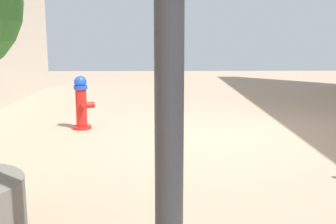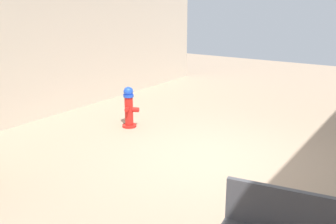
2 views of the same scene
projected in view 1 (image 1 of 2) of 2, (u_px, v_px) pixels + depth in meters
The scene contains 2 objects.
ground_plane at pixel (233, 137), 6.37m from camera, with size 23.40×23.40×0.00m, color tan.
fire_hydrant at pixel (81, 102), 6.82m from camera, with size 0.38×0.40×0.89m.
Camera 1 is at (1.13, 6.17, 1.56)m, focal length 43.92 mm.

